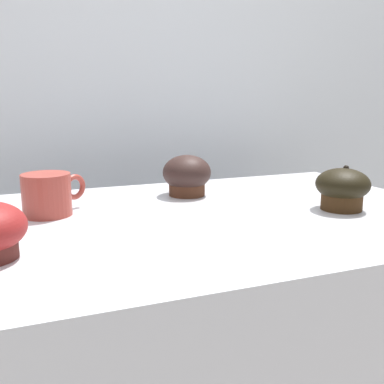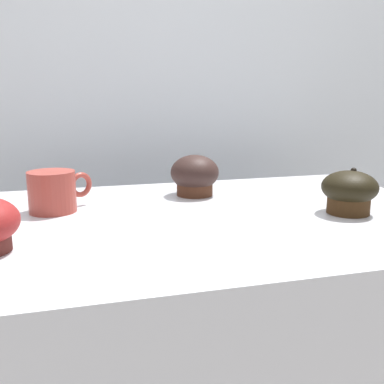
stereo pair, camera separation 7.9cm
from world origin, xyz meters
The scene contains 4 objects.
wall_back centered at (0.00, 0.60, 0.90)m, with size 3.20×0.10×1.80m, color silver.
muffin_front_center centered at (0.04, 0.17, 1.00)m, with size 0.11×0.11×0.09m.
muffin_back_right centered at (0.28, -0.06, 0.99)m, with size 0.10×0.10×0.09m.
coffee_cup centered at (-0.26, 0.10, 0.99)m, with size 0.12×0.10×0.08m.
Camera 2 is at (-0.23, -0.77, 1.17)m, focal length 42.00 mm.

